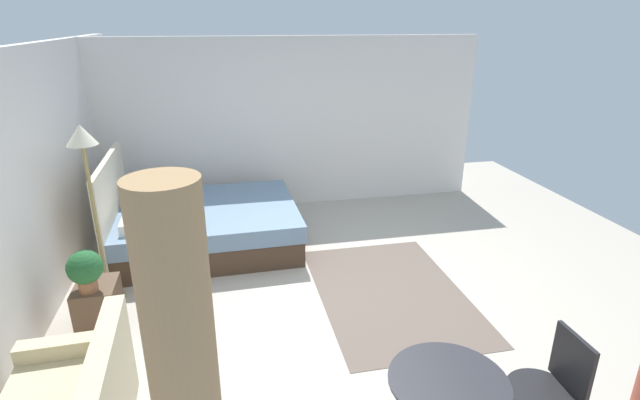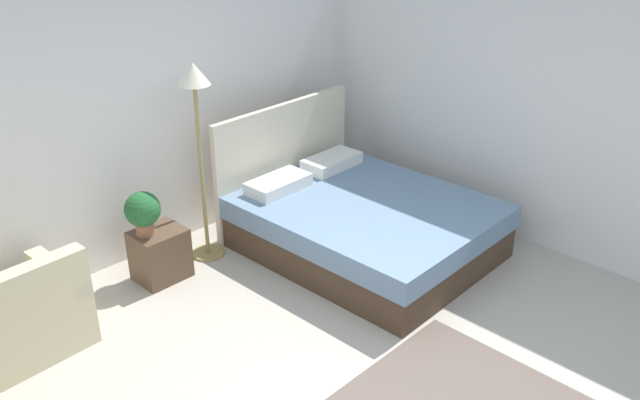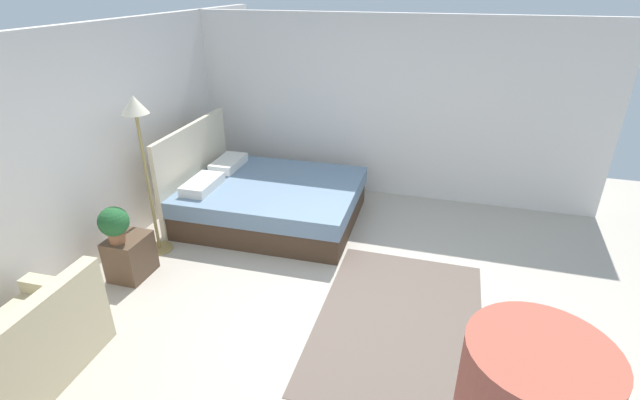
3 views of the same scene
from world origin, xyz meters
name	(u,v)px [view 2 (image 2 of 3)]	position (x,y,z in m)	size (l,w,h in m)	color
wall_back	(112,128)	(0.00, 2.86, 1.26)	(8.85, 0.12, 2.52)	silver
wall_right	(580,124)	(2.92, 0.00, 1.26)	(0.12, 5.71, 2.52)	silver
bed	(360,221)	(1.60, 1.38, 0.29)	(1.82, 2.26, 1.22)	#473323
nightstand	(160,254)	(-0.01, 2.30, 0.23)	(0.44, 0.36, 0.47)	brown
potted_plant	(143,211)	(-0.11, 2.32, 0.69)	(0.30, 0.30, 0.39)	#935B3D
floor_lamp	(196,105)	(0.52, 2.33, 1.46)	(0.31, 0.31, 1.83)	#99844C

